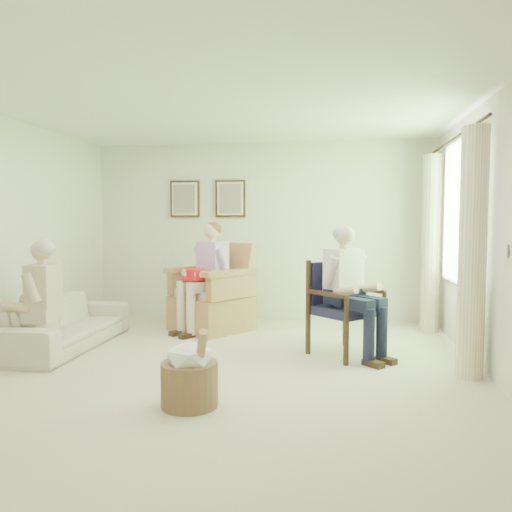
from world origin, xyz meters
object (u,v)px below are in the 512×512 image
object	(u,v)px
person_dark	(346,281)
person_sofa	(38,294)
red_hat	(195,276)
wood_armchair	(346,303)
hatbox	(190,374)
wicker_armchair	(212,302)
sofa	(66,324)
person_wicker	(209,268)

from	to	relation	value
person_dark	person_sofa	bearing A→B (deg)	144.81
person_sofa	red_hat	xyz separation A→B (m)	(1.28, 1.41, 0.06)
person_sofa	red_hat	bearing A→B (deg)	130.05
wood_armchair	hatbox	size ratio (longest dim) A/B	1.52
person_sofa	wicker_armchair	bearing A→B (deg)	132.44
sofa	person_wicker	world-z (taller)	person_wicker
wood_armchair	sofa	xyz separation A→B (m)	(-3.16, -0.25, -0.27)
red_hat	wood_armchair	bearing A→B (deg)	-18.44
sofa	wicker_armchair	bearing A→B (deg)	-50.47
person_wicker	person_sofa	xyz separation A→B (m)	(-1.43, -1.56, -0.15)
wicker_armchair	person_wicker	size ratio (longest dim) A/B	0.82
red_hat	hatbox	xyz separation A→B (m)	(0.64, -2.43, -0.50)
wood_armchair	sofa	bearing A→B (deg)	138.26
sofa	wood_armchair	bearing A→B (deg)	-85.52
wicker_armchair	person_dark	xyz separation A→B (m)	(1.73, -1.10, 0.45)
sofa	person_sofa	distance (m)	0.67
red_hat	hatbox	distance (m)	2.56
person_sofa	person_dark	bearing A→B (deg)	93.31
wicker_armchair	sofa	xyz separation A→B (m)	(-1.43, -1.18, -0.09)
sofa	red_hat	distance (m)	1.62
person_sofa	hatbox	size ratio (longest dim) A/B	1.87
person_wicker	wood_armchair	bearing A→B (deg)	11.22
person_sofa	red_hat	distance (m)	1.90
wood_armchair	person_sofa	distance (m)	3.26
wood_armchair	person_dark	size ratio (longest dim) A/B	0.72
wood_armchair	sofa	world-z (taller)	wood_armchair
sofa	hatbox	bearing A→B (deg)	-129.05
wicker_armchair	person_sofa	size ratio (longest dim) A/B	0.94
wicker_armchair	person_wicker	xyz separation A→B (m)	(-0.00, -0.15, 0.47)
person_wicker	hatbox	xyz separation A→B (m)	(0.49, -2.58, -0.58)
wicker_armchair	person_sofa	world-z (taller)	person_sofa
wood_armchair	sofa	size ratio (longest dim) A/B	0.53
wicker_armchair	hatbox	size ratio (longest dim) A/B	1.76
wicker_armchair	hatbox	xyz separation A→B (m)	(0.49, -2.73, -0.11)
wicker_armchair	person_sofa	bearing A→B (deg)	-94.36
red_hat	hatbox	size ratio (longest dim) A/B	0.52
person_sofa	wood_armchair	bearing A→B (deg)	96.16
person_wicker	sofa	bearing A→B (deg)	-108.79
wicker_armchair	hatbox	bearing A→B (deg)	-44.37
sofa	person_wicker	size ratio (longest dim) A/B	1.34
wood_armchair	hatbox	distance (m)	2.21
wicker_armchair	sofa	world-z (taller)	wicker_armchair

